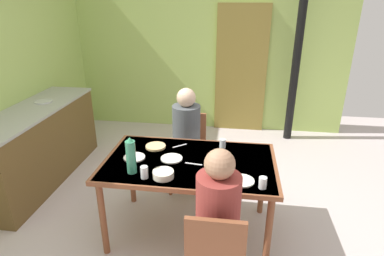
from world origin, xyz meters
TOP-DOWN VIEW (x-y plane):
  - ground_plane at (0.00, 0.00)m, footprint 6.95×6.95m
  - wall_back at (0.00, 2.67)m, footprint 4.45×0.10m
  - door_wooden at (0.58, 2.59)m, footprint 0.80×0.05m
  - stove_pipe_column at (1.36, 2.32)m, footprint 0.12×0.12m
  - kitchen_counter at (-1.80, 0.63)m, footprint 0.61×1.94m
  - dining_table at (0.15, -0.06)m, footprint 1.50×0.91m
  - chair_near_diner at (0.45, -0.87)m, footprint 0.40×0.40m
  - chair_far_diner at (0.01, 0.75)m, footprint 0.40×0.40m
  - person_near_diner at (0.45, -0.73)m, footprint 0.30×0.37m
  - person_far_diner at (0.01, 0.61)m, footprint 0.30×0.37m
  - water_bottle_green_near at (-0.29, -0.32)m, footprint 0.08×0.08m
  - serving_bowl_center at (-0.02, -0.36)m, footprint 0.17×0.17m
  - dinner_plate_near_left at (-0.01, -0.05)m, footprint 0.19×0.19m
  - dinner_plate_near_right at (-0.35, -0.08)m, footprint 0.19×0.19m
  - dinner_plate_far_center at (0.61, -0.33)m, footprint 0.19×0.19m
  - drinking_glass_by_near_diner at (-0.16, -0.39)m, footprint 0.06×0.06m
  - drinking_glass_by_far_diner at (0.76, -0.41)m, footprint 0.06×0.06m
  - drinking_glass_spare_center at (0.42, 0.24)m, footprint 0.06×0.06m
  - bread_plate_sliced at (-0.21, 0.16)m, footprint 0.19×0.19m
  - cutlery_knife_near at (0.19, -0.11)m, footprint 0.15×0.04m
  - cutlery_fork_near at (0.29, -0.34)m, footprint 0.09×0.14m
  - cutlery_knife_far at (0.01, 0.22)m, footprint 0.13×0.11m
  - cutlery_fork_far at (0.40, 0.02)m, footprint 0.13×0.10m

SIDE VIEW (x-z plane):
  - ground_plane at x=0.00m, z-range 0.00..0.00m
  - kitchen_counter at x=-1.80m, z-range 0.00..0.91m
  - chair_near_diner at x=0.45m, z-range 0.06..0.93m
  - chair_far_diner at x=0.01m, z-range 0.06..0.93m
  - dining_table at x=0.15m, z-range 0.31..1.06m
  - cutlery_knife_near at x=0.19m, z-range 0.76..0.76m
  - cutlery_fork_near at x=0.29m, z-range 0.76..0.76m
  - cutlery_knife_far at x=0.01m, z-range 0.76..0.76m
  - cutlery_fork_far at x=0.40m, z-range 0.76..0.76m
  - dinner_plate_near_left at x=-0.01m, z-range 0.76..0.77m
  - dinner_plate_near_right at x=-0.35m, z-range 0.76..0.77m
  - dinner_plate_far_center at x=0.61m, z-range 0.76..0.77m
  - bread_plate_sliced at x=-0.21m, z-range 0.76..0.78m
  - person_near_diner at x=0.45m, z-range 0.40..1.17m
  - person_far_diner at x=0.01m, z-range 0.40..1.17m
  - serving_bowl_center at x=-0.02m, z-range 0.76..0.81m
  - drinking_glass_spare_center at x=0.42m, z-range 0.76..0.85m
  - drinking_glass_by_far_diner at x=0.76m, z-range 0.76..0.85m
  - drinking_glass_by_near_diner at x=-0.16m, z-range 0.76..0.86m
  - water_bottle_green_near at x=-0.29m, z-range 0.75..1.06m
  - door_wooden at x=0.58m, z-range 0.00..2.00m
  - wall_back at x=0.00m, z-range 0.00..2.75m
  - stove_pipe_column at x=1.36m, z-range 0.00..2.75m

